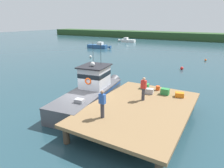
# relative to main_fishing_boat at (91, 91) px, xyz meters

# --- Properties ---
(ground_plane) EXTENTS (200.00, 200.00, 0.00)m
(ground_plane) POSITION_rel_main_fishing_boat_xyz_m (-0.12, -1.19, -1.01)
(ground_plane) COLOR #23424C
(dock) EXTENTS (6.00, 9.00, 1.20)m
(dock) POSITION_rel_main_fishing_boat_xyz_m (4.68, -1.19, 0.07)
(dock) COLOR #4C3D2D
(dock) RESTS_ON ground
(main_fishing_boat) EXTENTS (3.63, 9.96, 4.80)m
(main_fishing_boat) POSITION_rel_main_fishing_boat_xyz_m (0.00, 0.00, 0.00)
(main_fishing_boat) COLOR #4C4C51
(main_fishing_boat) RESTS_ON ground
(crate_stack_near_edge) EXTENTS (0.65, 0.51, 0.41)m
(crate_stack_near_edge) POSITION_rel_main_fishing_boat_xyz_m (3.67, 2.30, 0.40)
(crate_stack_near_edge) COLOR #2D8442
(crate_stack_near_edge) RESTS_ON dock
(crate_single_far) EXTENTS (0.61, 0.46, 0.45)m
(crate_single_far) POSITION_rel_main_fishing_boat_xyz_m (5.44, 1.76, 0.42)
(crate_single_far) COLOR #2D8442
(crate_single_far) RESTS_ON dock
(crate_stack_mid_dock) EXTENTS (0.66, 0.53, 0.39)m
(crate_stack_mid_dock) POSITION_rel_main_fishing_boat_xyz_m (4.37, 1.35, 0.39)
(crate_stack_mid_dock) COLOR #9E9EA3
(crate_stack_mid_dock) RESTS_ON dock
(crate_single_by_cleat) EXTENTS (0.69, 0.58, 0.33)m
(crate_single_by_cleat) POSITION_rel_main_fishing_boat_xyz_m (6.50, 1.77, 0.36)
(crate_single_by_cleat) COLOR orange
(crate_single_by_cleat) RESTS_ON dock
(bait_bucket) EXTENTS (0.32, 0.32, 0.34)m
(bait_bucket) POSITION_rel_main_fishing_boat_xyz_m (4.69, 2.43, 0.36)
(bait_bucket) COLOR #E04C19
(bait_bucket) RESTS_ON dock
(deckhand_by_the_boat) EXTENTS (0.36, 0.22, 1.63)m
(deckhand_by_the_boat) POSITION_rel_main_fishing_boat_xyz_m (4.45, -0.10, 1.05)
(deckhand_by_the_boat) COLOR #383842
(deckhand_by_the_boat) RESTS_ON dock
(deckhand_further_back) EXTENTS (0.36, 0.22, 1.63)m
(deckhand_further_back) POSITION_rel_main_fishing_boat_xyz_m (3.43, -3.69, 1.05)
(deckhand_further_back) COLOR #383842
(deckhand_further_back) RESTS_ON dock
(moored_boat_near_channel) EXTENTS (5.56, 1.51, 1.41)m
(moored_boat_near_channel) POSITION_rel_main_fishing_boat_xyz_m (-18.30, 44.00, -0.52)
(moored_boat_near_channel) COLOR white
(moored_boat_near_channel) RESTS_ON ground
(moored_boat_far_left) EXTENTS (5.97, 2.13, 1.49)m
(moored_boat_far_left) POSITION_rel_main_fishing_boat_xyz_m (-17.90, 27.87, -0.49)
(moored_boat_far_left) COLOR #285184
(moored_boat_far_left) RESTS_ON ground
(mooring_buoy_inshore) EXTENTS (0.34, 0.34, 0.34)m
(mooring_buoy_inshore) POSITION_rel_main_fishing_boat_xyz_m (5.99, 23.85, -0.84)
(mooring_buoy_inshore) COLOR #EA5B19
(mooring_buoy_inshore) RESTS_ON ground
(mooring_buoy_channel_marker) EXTENTS (0.43, 0.43, 0.43)m
(mooring_buoy_channel_marker) POSITION_rel_main_fishing_boat_xyz_m (-12.17, 16.63, -0.79)
(mooring_buoy_channel_marker) COLOR silver
(mooring_buoy_channel_marker) RESTS_ON ground
(mooring_buoy_spare_mooring) EXTENTS (0.34, 0.34, 0.34)m
(mooring_buoy_spare_mooring) POSITION_rel_main_fishing_boat_xyz_m (5.01, 5.59, -0.84)
(mooring_buoy_spare_mooring) COLOR silver
(mooring_buoy_spare_mooring) RESTS_ON ground
(mooring_buoy_outer) EXTENTS (0.43, 0.43, 0.43)m
(mooring_buoy_outer) POSITION_rel_main_fishing_boat_xyz_m (3.92, 15.50, -0.79)
(mooring_buoy_outer) COLOR red
(mooring_buoy_outer) RESTS_ON ground
(far_shoreline) EXTENTS (120.00, 8.00, 2.40)m
(far_shoreline) POSITION_rel_main_fishing_boat_xyz_m (-0.12, 60.81, 0.19)
(far_shoreline) COLOR #284723
(far_shoreline) RESTS_ON ground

